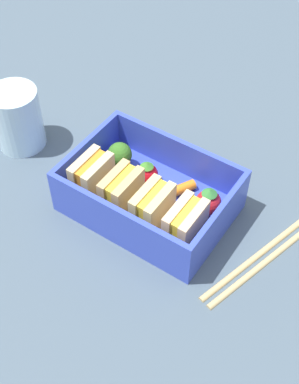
# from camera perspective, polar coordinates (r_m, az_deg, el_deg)

# --- Properties ---
(ground_plane) EXTENTS (1.20, 1.20, 0.02)m
(ground_plane) POSITION_cam_1_polar(r_m,az_deg,el_deg) (0.62, -0.00, -2.26)
(ground_plane) COLOR #465866
(bento_tray) EXTENTS (0.18, 0.13, 0.01)m
(bento_tray) POSITION_cam_1_polar(r_m,az_deg,el_deg) (0.61, -0.00, -1.31)
(bento_tray) COLOR blue
(bento_tray) RESTS_ON ground_plane
(bento_rim) EXTENTS (0.18, 0.13, 0.05)m
(bento_rim) POSITION_cam_1_polar(r_m,az_deg,el_deg) (0.58, -0.00, 0.54)
(bento_rim) COLOR blue
(bento_rim) RESTS_ON bento_tray
(sandwich_left) EXTENTS (0.03, 0.05, 0.05)m
(sandwich_left) POSITION_cam_1_polar(r_m,az_deg,el_deg) (0.55, 3.81, -3.55)
(sandwich_left) COLOR beige
(sandwich_left) RESTS_ON bento_tray
(sandwich_center_left) EXTENTS (0.03, 0.05, 0.05)m
(sandwich_center_left) POSITION_cam_1_polar(r_m,az_deg,el_deg) (0.56, 0.32, -1.75)
(sandwich_center_left) COLOR #DFC581
(sandwich_center_left) RESTS_ON bento_tray
(sandwich_center) EXTENTS (0.03, 0.05, 0.05)m
(sandwich_center) POSITION_cam_1_polar(r_m,az_deg,el_deg) (0.58, -2.99, -0.03)
(sandwich_center) COLOR tan
(sandwich_center) RESTS_ON bento_tray
(sandwich_center_right) EXTENTS (0.03, 0.05, 0.05)m
(sandwich_center_right) POSITION_cam_1_polar(r_m,az_deg,el_deg) (0.60, -6.13, 1.59)
(sandwich_center_right) COLOR beige
(sandwich_center_right) RESTS_ON bento_tray
(strawberry_left) EXTENTS (0.03, 0.03, 0.03)m
(strawberry_left) POSITION_cam_1_polar(r_m,az_deg,el_deg) (0.58, 6.30, -1.03)
(strawberry_left) COLOR red
(strawberry_left) RESTS_ON bento_tray
(carrot_stick_far_left) EXTENTS (0.03, 0.05, 0.01)m
(carrot_stick_far_left) POSITION_cam_1_polar(r_m,az_deg,el_deg) (0.60, 2.81, 0.09)
(carrot_stick_far_left) COLOR orange
(carrot_stick_far_left) RESTS_ON bento_tray
(strawberry_far_left) EXTENTS (0.03, 0.03, 0.03)m
(strawberry_far_left) POSITION_cam_1_polar(r_m,az_deg,el_deg) (0.61, -0.28, 1.97)
(strawberry_far_left) COLOR red
(strawberry_far_left) RESTS_ON bento_tray
(broccoli_floret) EXTENTS (0.03, 0.03, 0.04)m
(broccoli_floret) POSITION_cam_1_polar(r_m,az_deg,el_deg) (0.62, -3.19, 3.93)
(broccoli_floret) COLOR #85CE71
(broccoli_floret) RESTS_ON bento_tray
(chopstick_pair) EXTENTS (0.07, 0.19, 0.01)m
(chopstick_pair) POSITION_cam_1_polar(r_m,az_deg,el_deg) (0.59, 12.80, -6.09)
(chopstick_pair) COLOR tan
(chopstick_pair) RESTS_ON ground_plane
(drinking_glass) EXTENTS (0.06, 0.06, 0.08)m
(drinking_glass) POSITION_cam_1_polar(r_m,az_deg,el_deg) (0.68, -13.71, 7.79)
(drinking_glass) COLOR silver
(drinking_glass) RESTS_ON ground_plane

